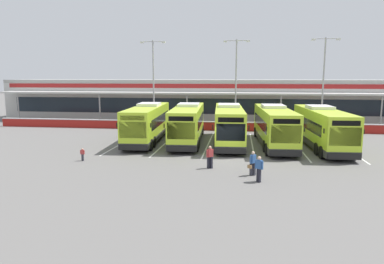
# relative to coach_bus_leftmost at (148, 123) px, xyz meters

# --- Properties ---
(ground_plane) EXTENTS (200.00, 200.00, 0.00)m
(ground_plane) POSITION_rel_coach_bus_leftmost_xyz_m (8.32, -6.66, -1.79)
(ground_plane) COLOR #605E5B
(terminal_building) EXTENTS (70.00, 13.00, 6.00)m
(terminal_building) POSITION_rel_coach_bus_leftmost_xyz_m (8.32, 20.24, 1.23)
(terminal_building) COLOR #B7B7B2
(terminal_building) RESTS_ON ground
(red_barrier_wall) EXTENTS (60.00, 0.40, 1.10)m
(red_barrier_wall) POSITION_rel_coach_bus_leftmost_xyz_m (8.32, 7.84, -1.23)
(red_barrier_wall) COLOR maroon
(red_barrier_wall) RESTS_ON ground
(coach_bus_leftmost) EXTENTS (3.43, 12.27, 3.78)m
(coach_bus_leftmost) POSITION_rel_coach_bus_leftmost_xyz_m (0.00, 0.00, 0.00)
(coach_bus_leftmost) COLOR #B7DB2D
(coach_bus_leftmost) RESTS_ON ground
(coach_bus_left_centre) EXTENTS (3.43, 12.27, 3.78)m
(coach_bus_left_centre) POSITION_rel_coach_bus_leftmost_xyz_m (4.09, 0.04, 0.00)
(coach_bus_left_centre) COLOR #B7DB2D
(coach_bus_left_centre) RESTS_ON ground
(coach_bus_centre) EXTENTS (3.43, 12.27, 3.78)m
(coach_bus_centre) POSITION_rel_coach_bus_leftmost_xyz_m (8.15, -0.20, 0.00)
(coach_bus_centre) COLOR #B7DB2D
(coach_bus_centre) RESTS_ON ground
(coach_bus_right_centre) EXTENTS (3.43, 12.27, 3.78)m
(coach_bus_right_centre) POSITION_rel_coach_bus_leftmost_xyz_m (12.42, -0.58, 0.00)
(coach_bus_right_centre) COLOR #B7DB2D
(coach_bus_right_centre) RESTS_ON ground
(coach_bus_rightmost) EXTENTS (3.43, 12.27, 3.78)m
(coach_bus_rightmost) POSITION_rel_coach_bus_leftmost_xyz_m (16.62, -1.09, 0.00)
(coach_bus_rightmost) COLOR #B7DB2D
(coach_bus_rightmost) RESTS_ON ground
(bay_stripe_far_west) EXTENTS (0.14, 13.00, 0.01)m
(bay_stripe_far_west) POSITION_rel_coach_bus_leftmost_xyz_m (-2.18, -0.66, -1.78)
(bay_stripe_far_west) COLOR silver
(bay_stripe_far_west) RESTS_ON ground
(bay_stripe_west) EXTENTS (0.14, 13.00, 0.01)m
(bay_stripe_west) POSITION_rel_coach_bus_leftmost_xyz_m (2.02, -0.66, -1.78)
(bay_stripe_west) COLOR silver
(bay_stripe_west) RESTS_ON ground
(bay_stripe_mid_west) EXTENTS (0.14, 13.00, 0.01)m
(bay_stripe_mid_west) POSITION_rel_coach_bus_leftmost_xyz_m (6.22, -0.66, -1.78)
(bay_stripe_mid_west) COLOR silver
(bay_stripe_mid_west) RESTS_ON ground
(bay_stripe_centre) EXTENTS (0.14, 13.00, 0.01)m
(bay_stripe_centre) POSITION_rel_coach_bus_leftmost_xyz_m (10.42, -0.66, -1.78)
(bay_stripe_centre) COLOR silver
(bay_stripe_centre) RESTS_ON ground
(bay_stripe_mid_east) EXTENTS (0.14, 13.00, 0.01)m
(bay_stripe_mid_east) POSITION_rel_coach_bus_leftmost_xyz_m (14.62, -0.66, -1.78)
(bay_stripe_mid_east) COLOR silver
(bay_stripe_mid_east) RESTS_ON ground
(bay_stripe_east) EXTENTS (0.14, 13.00, 0.01)m
(bay_stripe_east) POSITION_rel_coach_bus_leftmost_xyz_m (18.82, -0.66, -1.78)
(bay_stripe_east) COLOR silver
(bay_stripe_east) RESTS_ON ground
(pedestrian_with_handbag) EXTENTS (0.57, 0.56, 1.62)m
(pedestrian_with_handbag) POSITION_rel_coach_bus_leftmost_xyz_m (10.06, -11.19, -0.93)
(pedestrian_with_handbag) COLOR #33333D
(pedestrian_with_handbag) RESTS_ON ground
(pedestrian_in_dark_coat) EXTENTS (0.50, 0.41, 1.62)m
(pedestrian_in_dark_coat) POSITION_rel_coach_bus_leftmost_xyz_m (10.39, -12.59, -0.91)
(pedestrian_in_dark_coat) COLOR black
(pedestrian_in_dark_coat) RESTS_ON ground
(pedestrian_child) EXTENTS (0.33, 0.18, 1.00)m
(pedestrian_child) POSITION_rel_coach_bus_leftmost_xyz_m (-2.83, -8.88, -1.24)
(pedestrian_child) COLOR #33333D
(pedestrian_child) RESTS_ON ground
(pedestrian_near_bin) EXTENTS (0.48, 0.40, 1.62)m
(pedestrian_near_bin) POSITION_rel_coach_bus_leftmost_xyz_m (7.12, -9.78, -0.91)
(pedestrian_near_bin) COLOR black
(pedestrian_near_bin) RESTS_ON ground
(lamp_post_west) EXTENTS (3.24, 0.28, 11.00)m
(lamp_post_west) POSITION_rel_coach_bus_leftmost_xyz_m (-1.89, 10.29, 4.50)
(lamp_post_west) COLOR #9E9EA3
(lamp_post_west) RESTS_ON ground
(lamp_post_centre) EXTENTS (3.24, 0.28, 11.00)m
(lamp_post_centre) POSITION_rel_coach_bus_leftmost_xyz_m (8.65, 10.46, 4.50)
(lamp_post_centre) COLOR #9E9EA3
(lamp_post_centre) RESTS_ON ground
(lamp_post_east) EXTENTS (3.24, 0.28, 11.00)m
(lamp_post_east) POSITION_rel_coach_bus_leftmost_xyz_m (18.99, 9.68, 4.50)
(lamp_post_east) COLOR #9E9EA3
(lamp_post_east) RESTS_ON ground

